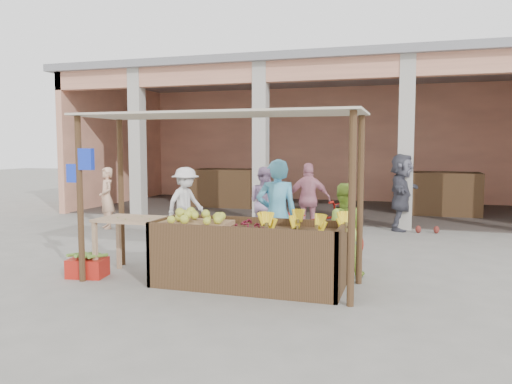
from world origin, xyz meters
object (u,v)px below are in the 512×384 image
(side_table, at_px, (135,227))
(motorcycle, at_px, (309,226))
(red_crate, at_px, (88,268))
(fruit_stall, at_px, (248,258))
(vendor_green, at_px, (343,227))
(vendor_blue, at_px, (277,212))

(side_table, relative_size, motorcycle, 0.52)
(red_crate, distance_m, motorcycle, 3.66)
(fruit_stall, relative_size, red_crate, 4.90)
(red_crate, xyz_separation_m, vendor_green, (3.60, 1.19, 0.59))
(red_crate, height_order, vendor_blue, vendor_blue)
(side_table, height_order, red_crate, side_table)
(side_table, distance_m, motorcycle, 2.97)
(fruit_stall, height_order, red_crate, fruit_stall)
(side_table, bearing_deg, vendor_green, 17.95)
(side_table, height_order, vendor_green, vendor_green)
(red_crate, relative_size, motorcycle, 0.25)
(vendor_green, relative_size, motorcycle, 0.70)
(motorcycle, bearing_deg, red_crate, 142.53)
(red_crate, bearing_deg, vendor_green, 9.06)
(red_crate, xyz_separation_m, motorcycle, (2.88, 2.22, 0.41))
(red_crate, bearing_deg, side_table, 13.26)
(vendor_blue, bearing_deg, vendor_green, 159.43)
(red_crate, relative_size, vendor_blue, 0.29)
(red_crate, height_order, vendor_green, vendor_green)
(fruit_stall, xyz_separation_m, red_crate, (-2.43, -0.22, -0.26))
(motorcycle, bearing_deg, fruit_stall, -177.92)
(vendor_blue, bearing_deg, motorcycle, -126.91)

